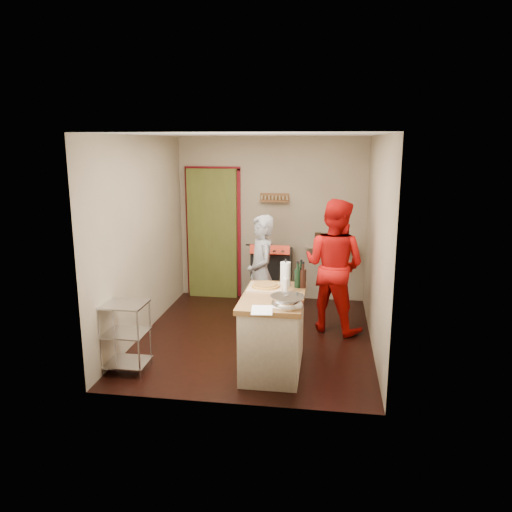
# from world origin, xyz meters

# --- Properties ---
(floor) EXTENTS (3.50, 3.50, 0.00)m
(floor) POSITION_xyz_m (0.00, 0.00, 0.00)
(floor) COLOR black
(floor) RESTS_ON ground
(back_wall) EXTENTS (3.00, 0.44, 2.60)m
(back_wall) POSITION_xyz_m (-0.64, 1.78, 1.13)
(back_wall) COLOR tan
(back_wall) RESTS_ON ground
(left_wall) EXTENTS (0.04, 3.50, 2.60)m
(left_wall) POSITION_xyz_m (-1.50, 0.00, 1.30)
(left_wall) COLOR tan
(left_wall) RESTS_ON ground
(right_wall) EXTENTS (0.04, 3.50, 2.60)m
(right_wall) POSITION_xyz_m (1.50, 0.00, 1.30)
(right_wall) COLOR tan
(right_wall) RESTS_ON ground
(ceiling) EXTENTS (3.00, 3.50, 0.02)m
(ceiling) POSITION_xyz_m (0.00, 0.00, 2.61)
(ceiling) COLOR white
(ceiling) RESTS_ON back_wall
(stove) EXTENTS (0.60, 0.63, 1.00)m
(stove) POSITION_xyz_m (0.05, 1.42, 0.45)
(stove) COLOR black
(stove) RESTS_ON ground
(wire_shelving) EXTENTS (0.48, 0.40, 0.80)m
(wire_shelving) POSITION_xyz_m (-1.28, -1.20, 0.44)
(wire_shelving) COLOR silver
(wire_shelving) RESTS_ON ground
(island) EXTENTS (0.70, 1.25, 1.18)m
(island) POSITION_xyz_m (0.34, -0.90, 0.46)
(island) COLOR beige
(island) RESTS_ON ground
(person_stripe) EXTENTS (0.57, 0.68, 1.59)m
(person_stripe) POSITION_xyz_m (0.04, 0.22, 0.79)
(person_stripe) COLOR #BDBCC2
(person_stripe) RESTS_ON ground
(person_red) EXTENTS (1.08, 1.00, 1.79)m
(person_red) POSITION_xyz_m (1.00, 0.43, 0.90)
(person_red) COLOR red
(person_red) RESTS_ON ground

